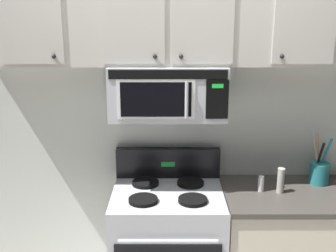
% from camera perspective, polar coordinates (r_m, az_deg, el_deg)
% --- Properties ---
extents(back_wall, '(5.20, 0.10, 2.70)m').
position_cam_1_polar(back_wall, '(3.06, 0.00, 1.49)').
color(back_wall, silver).
rests_on(back_wall, ground_plane).
extents(stove_range, '(0.76, 0.69, 1.12)m').
position_cam_1_polar(stove_range, '(3.06, -0.00, -16.47)').
color(stove_range, '#B7BABF').
rests_on(stove_range, ground_plane).
extents(over_range_microwave, '(0.76, 0.43, 0.35)m').
position_cam_1_polar(over_range_microwave, '(2.77, -0.01, 4.78)').
color(over_range_microwave, '#B7BABF').
extents(upper_cabinets, '(2.50, 0.36, 0.55)m').
position_cam_1_polar(upper_cabinets, '(2.75, 0.00, 14.15)').
color(upper_cabinets, '#BCB7AD').
extents(counter_segment, '(0.93, 0.65, 0.90)m').
position_cam_1_polar(counter_segment, '(3.19, 15.91, -16.07)').
color(counter_segment, beige).
rests_on(counter_segment, ground_plane).
extents(utensil_crock_teal, '(0.14, 0.14, 0.38)m').
position_cam_1_polar(utensil_crock_teal, '(3.16, 20.04, -5.84)').
color(utensil_crock_teal, teal).
rests_on(utensil_crock_teal, counter_segment).
extents(salt_shaker, '(0.04, 0.04, 0.11)m').
position_cam_1_polar(salt_shaker, '(2.93, 12.62, -7.72)').
color(salt_shaker, white).
rests_on(salt_shaker, counter_segment).
extents(pepper_mill, '(0.05, 0.05, 0.17)m').
position_cam_1_polar(pepper_mill, '(2.92, 15.20, -7.23)').
color(pepper_mill, '#B7B2A8').
rests_on(pepper_mill, counter_segment).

